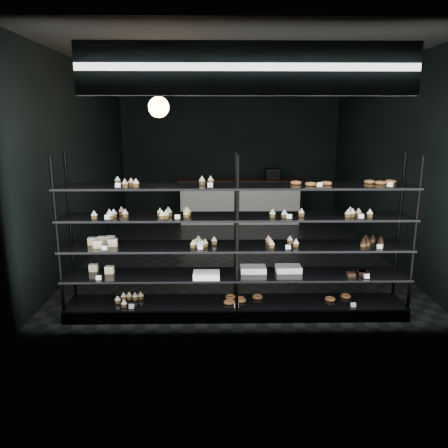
# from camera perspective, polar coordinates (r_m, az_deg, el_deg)

# --- Properties ---
(room) EXTENTS (5.01, 6.01, 3.20)m
(room) POSITION_cam_1_polar(r_m,az_deg,el_deg) (7.34, 1.44, 8.09)
(room) COLOR black
(room) RESTS_ON ground
(display_shelf) EXTENTS (4.00, 0.50, 1.91)m
(display_shelf) POSITION_cam_1_polar(r_m,az_deg,el_deg) (5.12, 1.35, -5.30)
(display_shelf) COLOR black
(display_shelf) RESTS_ON room
(signage) EXTENTS (3.30, 0.05, 0.50)m
(signage) POSITION_cam_1_polar(r_m,az_deg,el_deg) (4.41, 3.18, 19.61)
(signage) COLOR #0B103B
(signage) RESTS_ON room
(pendant_lamp) EXTENTS (0.28, 0.28, 0.87)m
(pendant_lamp) POSITION_cam_1_polar(r_m,az_deg,el_deg) (6.24, -8.53, 14.87)
(pendant_lamp) COLOR black
(pendant_lamp) RESTS_ON room
(service_counter) EXTENTS (2.76, 0.65, 1.23)m
(service_counter) POSITION_cam_1_polar(r_m,az_deg,el_deg) (9.97, 2.11, 3.09)
(service_counter) COLOR silver
(service_counter) RESTS_ON room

